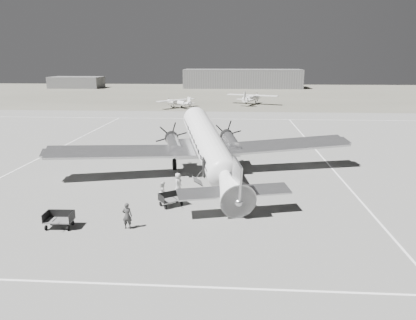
# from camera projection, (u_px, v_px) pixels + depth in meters

# --- Properties ---
(ground) EXTENTS (260.00, 260.00, 0.00)m
(ground) POSITION_uv_depth(u_px,v_px,m) (201.00, 191.00, 32.25)
(ground) COLOR slate
(ground) RESTS_ON ground
(taxi_line_near) EXTENTS (60.00, 0.15, 0.01)m
(taxi_line_near) POSITION_uv_depth(u_px,v_px,m) (175.00, 286.00, 18.69)
(taxi_line_near) COLOR white
(taxi_line_near) RESTS_ON ground
(taxi_line_right) EXTENTS (0.15, 80.00, 0.01)m
(taxi_line_right) POSITION_uv_depth(u_px,v_px,m) (354.00, 194.00, 31.46)
(taxi_line_right) COLOR white
(taxi_line_right) RESTS_ON ground
(taxi_line_left) EXTENTS (0.15, 60.00, 0.01)m
(taxi_line_left) POSITION_uv_depth(u_px,v_px,m) (40.00, 158.00, 43.11)
(taxi_line_left) COLOR white
(taxi_line_left) RESTS_ON ground
(taxi_line_horizon) EXTENTS (90.00, 0.15, 0.01)m
(taxi_line_horizon) POSITION_uv_depth(u_px,v_px,m) (220.00, 119.00, 70.97)
(taxi_line_horizon) COLOR white
(taxi_line_horizon) RESTS_ON ground
(grass_infield) EXTENTS (260.00, 90.00, 0.01)m
(grass_infield) POSITION_uv_depth(u_px,v_px,m) (227.00, 93.00, 124.21)
(grass_infield) COLOR #5F5D50
(grass_infield) RESTS_ON ground
(hangar_main) EXTENTS (42.00, 14.00, 6.60)m
(hangar_main) POSITION_uv_depth(u_px,v_px,m) (242.00, 79.00, 147.28)
(hangar_main) COLOR #606060
(hangar_main) RESTS_ON ground
(shed_secondary) EXTENTS (18.00, 10.00, 4.00)m
(shed_secondary) POSITION_uv_depth(u_px,v_px,m) (77.00, 82.00, 146.70)
(shed_secondary) COLOR #525252
(shed_secondary) RESTS_ON ground
(dc3_airliner) EXTENTS (32.33, 26.25, 5.37)m
(dc3_airliner) POSITION_uv_depth(u_px,v_px,m) (210.00, 149.00, 34.81)
(dc3_airliner) COLOR silver
(dc3_airliner) RESTS_ON ground
(light_plane_left) EXTENTS (12.47, 12.55, 2.03)m
(light_plane_left) POSITION_uv_depth(u_px,v_px,m) (178.00, 103.00, 86.30)
(light_plane_left) COLOR silver
(light_plane_left) RESTS_ON ground
(light_plane_right) EXTENTS (14.94, 13.63, 2.53)m
(light_plane_right) POSITION_uv_depth(u_px,v_px,m) (252.00, 99.00, 93.21)
(light_plane_right) COLOR silver
(light_plane_right) RESTS_ON ground
(baggage_cart_near) EXTENTS (2.08, 1.98, 0.96)m
(baggage_cart_near) POSITION_uv_depth(u_px,v_px,m) (171.00, 199.00, 28.82)
(baggage_cart_near) COLOR #525252
(baggage_cart_near) RESTS_ON ground
(baggage_cart_far) EXTENTS (1.84, 1.33, 1.02)m
(baggage_cart_far) POSITION_uv_depth(u_px,v_px,m) (59.00, 220.00, 25.07)
(baggage_cart_far) COLOR #525252
(baggage_cart_far) RESTS_ON ground
(ground_crew) EXTENTS (0.63, 0.43, 1.68)m
(ground_crew) POSITION_uv_depth(u_px,v_px,m) (127.00, 216.00, 24.88)
(ground_crew) COLOR #323232
(ground_crew) RESTS_ON ground
(ramp_agent) EXTENTS (0.57, 0.72, 1.47)m
(ramp_agent) POSITION_uv_depth(u_px,v_px,m) (163.00, 191.00, 29.76)
(ramp_agent) COLOR #B5B4B2
(ramp_agent) RESTS_ON ground
(passenger) EXTENTS (0.70, 0.92, 1.69)m
(passenger) POSITION_uv_depth(u_px,v_px,m) (178.00, 184.00, 31.29)
(passenger) COLOR #ACACA9
(passenger) RESTS_ON ground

